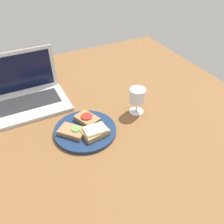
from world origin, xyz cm
name	(u,v)px	position (x,y,z in cm)	size (l,w,h in cm)	color
wooden_table	(101,120)	(0.00, 0.00, 1.50)	(140.00, 140.00, 3.00)	brown
plate	(85,131)	(-9.48, -5.55, 3.71)	(24.99, 24.99, 1.42)	navy
sandwich_with_cheese	(95,132)	(-7.00, -10.18, 5.87)	(10.69, 8.18, 3.10)	#A88456
sandwich_with_tomato	(87,119)	(-6.72, -1.07, 5.62)	(9.67, 11.40, 2.61)	#937047
sandwich_with_cucumber	(72,131)	(-14.63, -5.42, 5.42)	(11.67, 11.96, 2.31)	#937047
wine_glass	(137,97)	(15.79, -3.32, 11.05)	(6.87, 6.87, 11.75)	white
laptop	(25,95)	(-26.12, 25.54, 7.41)	(34.98, 25.48, 21.83)	silver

